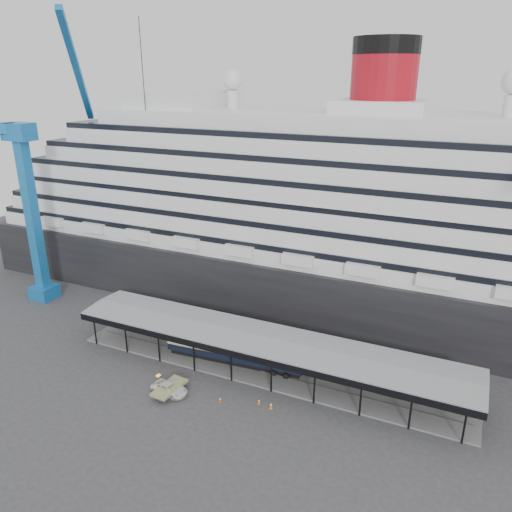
# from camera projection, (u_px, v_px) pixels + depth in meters

# --- Properties ---
(ground) EXTENTS (200.00, 200.00, 0.00)m
(ground) POSITION_uv_depth(u_px,v_px,m) (248.00, 390.00, 65.05)
(ground) COLOR #333336
(ground) RESTS_ON ground
(cruise_ship) EXTENTS (130.00, 30.00, 43.90)m
(cruise_ship) POSITION_uv_depth(u_px,v_px,m) (327.00, 199.00, 85.95)
(cruise_ship) COLOR black
(cruise_ship) RESTS_ON ground
(platform_canopy) EXTENTS (56.00, 9.18, 5.30)m
(platform_canopy) POSITION_uv_depth(u_px,v_px,m) (264.00, 355.00, 68.49)
(platform_canopy) COLOR slate
(platform_canopy) RESTS_ON ground
(crane_blue) EXTENTS (22.63, 19.19, 47.60)m
(crane_blue) POSITION_uv_depth(u_px,v_px,m) (35.00, 191.00, 84.78)
(crane_blue) COLOR #1768B0
(crane_blue) RESTS_ON ground
(port_truck) EXTENTS (5.11, 2.69, 1.37)m
(port_truck) POSITION_uv_depth(u_px,v_px,m) (169.00, 389.00, 64.09)
(port_truck) COLOR white
(port_truck) RESTS_ON ground
(pullman_carriage) EXTENTS (20.40, 4.25, 19.89)m
(pullman_carriage) POSITION_uv_depth(u_px,v_px,m) (235.00, 348.00, 70.18)
(pullman_carriage) COLOR black
(pullman_carriage) RESTS_ON ground
(traffic_cone_left) EXTENTS (0.47, 0.47, 0.69)m
(traffic_cone_left) POSITION_uv_depth(u_px,v_px,m) (220.00, 400.00, 62.53)
(traffic_cone_left) COLOR #E5410C
(traffic_cone_left) RESTS_ON ground
(traffic_cone_mid) EXTENTS (0.45, 0.45, 0.69)m
(traffic_cone_mid) POSITION_uv_depth(u_px,v_px,m) (259.00, 401.00, 62.21)
(traffic_cone_mid) COLOR #FB5B0D
(traffic_cone_mid) RESTS_ON ground
(traffic_cone_right) EXTENTS (0.49, 0.49, 0.85)m
(traffic_cone_right) POSITION_uv_depth(u_px,v_px,m) (271.00, 405.00, 61.30)
(traffic_cone_right) COLOR orange
(traffic_cone_right) RESTS_ON ground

